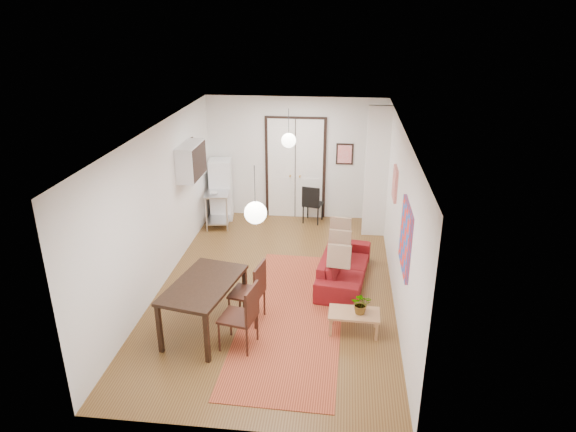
# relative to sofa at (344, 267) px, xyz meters

# --- Properties ---
(floor) EXTENTS (7.00, 7.00, 0.00)m
(floor) POSITION_rel_sofa_xyz_m (-1.22, -0.35, -0.29)
(floor) COLOR brown
(floor) RESTS_ON ground
(ceiling) EXTENTS (4.20, 7.00, 0.02)m
(ceiling) POSITION_rel_sofa_xyz_m (-1.22, -0.35, 2.61)
(ceiling) COLOR silver
(ceiling) RESTS_ON wall_back
(wall_back) EXTENTS (4.20, 0.02, 2.90)m
(wall_back) POSITION_rel_sofa_xyz_m (-1.22, 3.15, 1.16)
(wall_back) COLOR white
(wall_back) RESTS_ON floor
(wall_front) EXTENTS (4.20, 0.02, 2.90)m
(wall_front) POSITION_rel_sofa_xyz_m (-1.22, -3.85, 1.16)
(wall_front) COLOR white
(wall_front) RESTS_ON floor
(wall_left) EXTENTS (0.02, 7.00, 2.90)m
(wall_left) POSITION_rel_sofa_xyz_m (-3.32, -0.35, 1.16)
(wall_left) COLOR white
(wall_left) RESTS_ON floor
(wall_right) EXTENTS (0.02, 7.00, 2.90)m
(wall_right) POSITION_rel_sofa_xyz_m (0.88, -0.35, 1.16)
(wall_right) COLOR white
(wall_right) RESTS_ON floor
(double_doors) EXTENTS (1.44, 0.06, 2.50)m
(double_doors) POSITION_rel_sofa_xyz_m (-1.22, 3.10, 0.91)
(double_doors) COLOR white
(double_doors) RESTS_ON wall_back
(stub_partition) EXTENTS (0.50, 0.10, 2.90)m
(stub_partition) POSITION_rel_sofa_xyz_m (0.63, 2.20, 1.16)
(stub_partition) COLOR white
(stub_partition) RESTS_ON floor
(wall_cabinet) EXTENTS (0.35, 1.00, 0.70)m
(wall_cabinet) POSITION_rel_sofa_xyz_m (-3.14, 1.15, 1.61)
(wall_cabinet) COLOR white
(wall_cabinet) RESTS_ON wall_left
(painting_popart) EXTENTS (0.05, 1.00, 1.00)m
(painting_popart) POSITION_rel_sofa_xyz_m (0.85, -1.60, 1.36)
(painting_popart) COLOR red
(painting_popart) RESTS_ON wall_right
(painting_abstract) EXTENTS (0.05, 0.50, 0.60)m
(painting_abstract) POSITION_rel_sofa_xyz_m (0.85, 0.45, 1.51)
(painting_abstract) COLOR beige
(painting_abstract) RESTS_ON wall_right
(poster_back) EXTENTS (0.40, 0.03, 0.50)m
(poster_back) POSITION_rel_sofa_xyz_m (-0.07, 3.12, 1.31)
(poster_back) COLOR red
(poster_back) RESTS_ON wall_back
(print_left) EXTENTS (0.03, 0.44, 0.54)m
(print_left) POSITION_rel_sofa_xyz_m (-3.29, 1.65, 1.66)
(print_left) COLOR #9E6042
(print_left) RESTS_ON wall_left
(pendant_back) EXTENTS (0.30, 0.30, 0.80)m
(pendant_back) POSITION_rel_sofa_xyz_m (-1.22, 1.65, 1.96)
(pendant_back) COLOR white
(pendant_back) RESTS_ON ceiling
(pendant_front) EXTENTS (0.30, 0.30, 0.80)m
(pendant_front) POSITION_rel_sofa_xyz_m (-1.22, -2.35, 1.96)
(pendant_front) COLOR white
(pendant_front) RESTS_ON ceiling
(kilim_rug) EXTENTS (1.75, 4.40, 0.01)m
(kilim_rug) POSITION_rel_sofa_xyz_m (-0.84, -1.28, -0.29)
(kilim_rug) COLOR #B24A2C
(kilim_rug) RESTS_ON floor
(sofa) EXTENTS (2.08, 1.05, 0.58)m
(sofa) POSITION_rel_sofa_xyz_m (0.00, 0.00, 0.00)
(sofa) COLOR maroon
(sofa) RESTS_ON floor
(coffee_table) EXTENTS (0.81, 0.46, 0.35)m
(coffee_table) POSITION_rel_sofa_xyz_m (0.17, -1.64, 0.01)
(coffee_table) COLOR #AE7F52
(coffee_table) RESTS_ON floor
(potted_plant) EXTENTS (0.32, 0.28, 0.34)m
(potted_plant) POSITION_rel_sofa_xyz_m (0.27, -1.64, 0.23)
(potted_plant) COLOR #35622C
(potted_plant) RESTS_ON coffee_table
(kitchen_counter) EXTENTS (0.69, 1.15, 0.83)m
(kitchen_counter) POSITION_rel_sofa_xyz_m (-2.97, 2.48, 0.24)
(kitchen_counter) COLOR silver
(kitchen_counter) RESTS_ON floor
(bowl) EXTENTS (0.23, 0.23, 0.05)m
(bowl) POSITION_rel_sofa_xyz_m (-2.97, 2.18, 0.57)
(bowl) COLOR white
(bowl) RESTS_ON kitchen_counter
(soap_bottle) EXTENTS (0.09, 0.09, 0.17)m
(soap_bottle) POSITION_rel_sofa_xyz_m (-2.97, 2.73, 0.63)
(soap_bottle) COLOR teal
(soap_bottle) RESTS_ON kitchen_counter
(fridge) EXTENTS (0.58, 0.58, 1.46)m
(fridge) POSITION_rel_sofa_xyz_m (-2.97, 2.80, 0.44)
(fridge) COLOR white
(fridge) RESTS_ON floor
(dining_table) EXTENTS (1.16, 1.67, 0.85)m
(dining_table) POSITION_rel_sofa_xyz_m (-2.16, -1.84, 0.46)
(dining_table) COLOR black
(dining_table) RESTS_ON floor
(dining_chair_near) EXTENTS (0.59, 0.76, 1.05)m
(dining_chair_near) POSITION_rel_sofa_xyz_m (-1.56, -1.38, 0.32)
(dining_chair_near) COLOR #3D1C13
(dining_chair_near) RESTS_ON floor
(dining_chair_far) EXTENTS (0.59, 0.76, 1.05)m
(dining_chair_far) POSITION_rel_sofa_xyz_m (-1.56, -2.08, 0.32)
(dining_chair_far) COLOR #3D1C13
(dining_chair_far) RESTS_ON floor
(black_side_chair) EXTENTS (0.50, 0.51, 0.92)m
(black_side_chair) POSITION_rel_sofa_xyz_m (-0.77, 2.89, 0.25)
(black_side_chair) COLOR black
(black_side_chair) RESTS_ON floor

